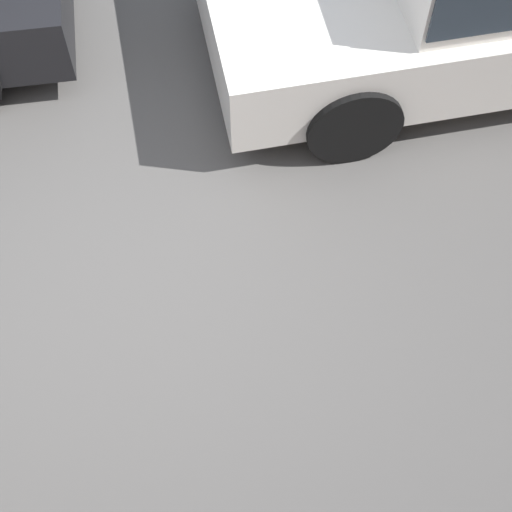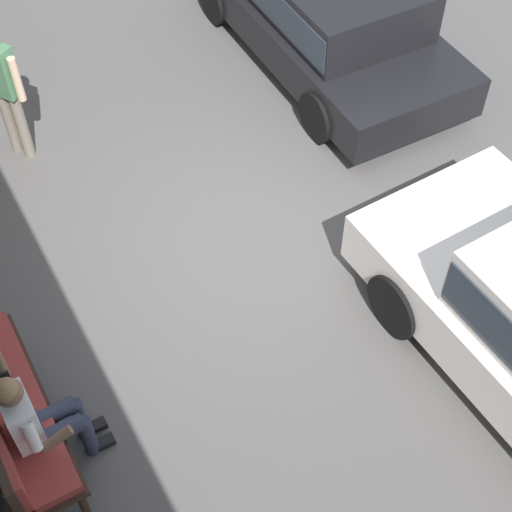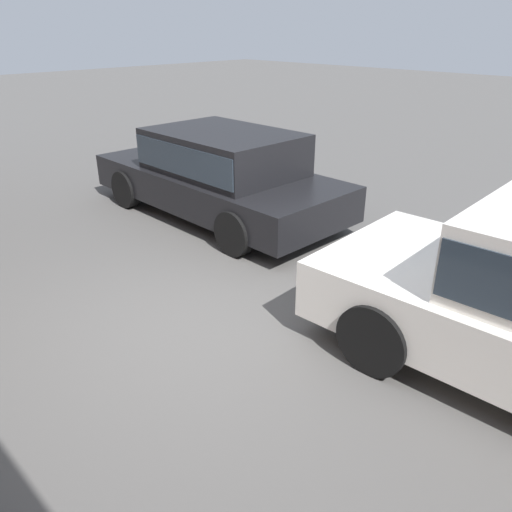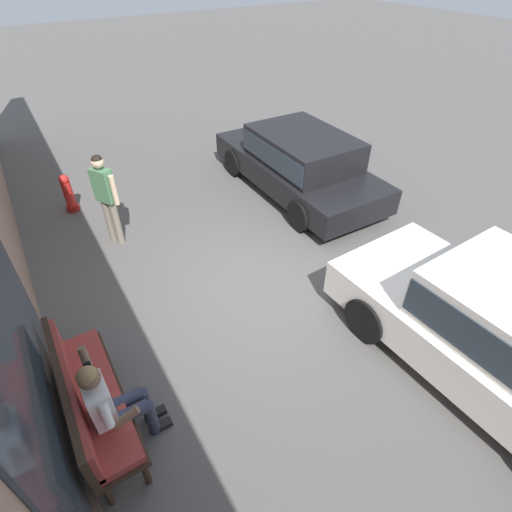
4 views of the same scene
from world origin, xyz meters
name	(u,v)px [view 4 (image 4 of 4)]	position (x,y,z in m)	size (l,w,h in m)	color
ground_plane	(261,287)	(0.00, 0.00, 0.00)	(60.00, 60.00, 0.00)	#565451
bench	(86,396)	(-1.02, 2.90, 0.61)	(1.95, 0.55, 1.04)	#332319
person_on_phone	(112,403)	(-1.33, 2.67, 0.74)	(0.73, 0.74, 1.38)	#2D3347
parked_car_mid	(299,160)	(2.27, -2.41, 0.75)	(4.38, 1.96, 1.36)	black
pedestrian_standing	(106,193)	(2.51, 1.63, 1.02)	(0.48, 0.36, 1.73)	gray
fire_hydrant	(68,194)	(4.09, 2.10, 0.39)	(0.38, 0.26, 0.81)	maroon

